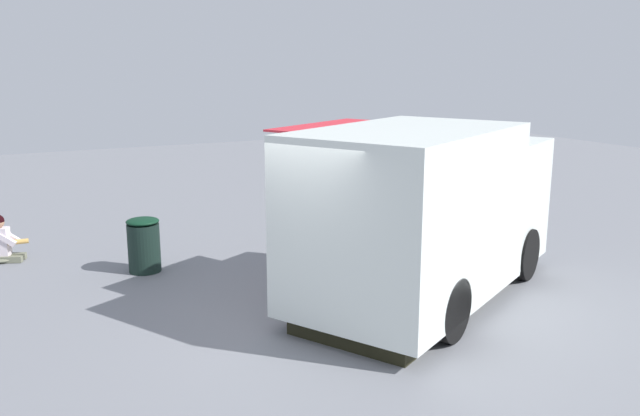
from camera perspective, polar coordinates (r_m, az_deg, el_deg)
The scene contains 5 objects.
ground_plane at distance 8.99m, azimuth -0.27°, elevation -10.05°, with size 40.00×40.00×0.00m, color slate.
food_truck at distance 9.76m, azimuth 9.32°, elevation -0.65°, with size 4.26×5.44×2.59m.
person_customer at distance 12.86m, azimuth -25.87°, elevation -2.75°, with size 0.60×0.78×0.85m.
planter_flowering_far at distance 15.09m, azimuth 10.57°, elevation 0.48°, with size 0.44×0.45×0.64m.
trash_bin at distance 11.39m, azimuth -15.05°, elevation -3.07°, with size 0.54×0.54×0.93m.
Camera 1 is at (-7.42, 3.70, 3.47)m, focal length 36.85 mm.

